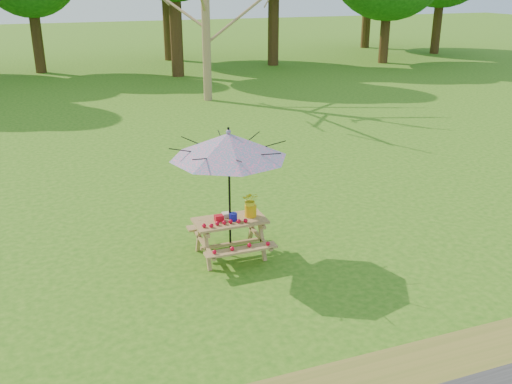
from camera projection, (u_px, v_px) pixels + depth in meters
name	position (u px, v px, depth m)	size (l,w,h in m)	color
ground	(92.00, 313.00, 8.07)	(120.00, 120.00, 0.00)	#296212
picnic_table	(230.00, 238.00, 9.63)	(1.20, 1.32, 0.67)	olive
patio_umbrella	(229.00, 146.00, 9.06)	(2.13, 2.13, 2.25)	black
produce_bins	(227.00, 217.00, 9.49)	(0.36, 0.33, 0.13)	red
tomatoes_row	(225.00, 223.00, 9.29)	(0.77, 0.13, 0.07)	red
flower_bucket	(251.00, 203.00, 9.56)	(0.34, 0.32, 0.44)	#E6A20C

